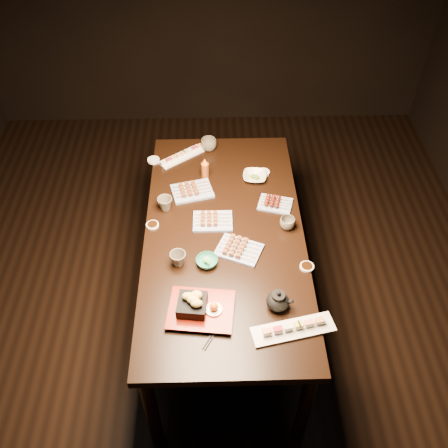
# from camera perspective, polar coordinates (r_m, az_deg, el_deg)

# --- Properties ---
(ground) EXTENTS (5.00, 5.00, 0.00)m
(ground) POSITION_cam_1_polar(r_m,az_deg,el_deg) (3.30, -1.39, -12.67)
(ground) COLOR black
(ground) RESTS_ON ground
(dining_table) EXTENTS (1.13, 1.90, 0.75)m
(dining_table) POSITION_cam_1_polar(r_m,az_deg,el_deg) (3.11, 0.02, -5.77)
(dining_table) COLOR black
(dining_table) RESTS_ON ground
(sushi_platter_near) EXTENTS (0.41, 0.19, 0.05)m
(sushi_platter_near) POSITION_cam_1_polar(r_m,az_deg,el_deg) (2.43, 7.94, -11.63)
(sushi_platter_near) COLOR white
(sushi_platter_near) RESTS_ON dining_table
(sushi_platter_far) EXTENTS (0.31, 0.26, 0.04)m
(sushi_platter_far) POSITION_cam_1_polar(r_m,az_deg,el_deg) (3.34, -4.89, 7.86)
(sushi_platter_far) COLOR white
(sushi_platter_far) RESTS_ON dining_table
(yakitori_plate_center) EXTENTS (0.23, 0.17, 0.06)m
(yakitori_plate_center) POSITION_cam_1_polar(r_m,az_deg,el_deg) (2.86, -1.30, 0.63)
(yakitori_plate_center) COLOR #828EB6
(yakitori_plate_center) RESTS_ON dining_table
(yakitori_plate_right) EXTENTS (0.28, 0.25, 0.06)m
(yakitori_plate_right) POSITION_cam_1_polar(r_m,az_deg,el_deg) (2.71, 1.73, -2.68)
(yakitori_plate_right) COLOR #828EB6
(yakitori_plate_right) RESTS_ON dining_table
(yakitori_plate_left) EXTENTS (0.28, 0.23, 0.06)m
(yakitori_plate_left) POSITION_cam_1_polar(r_m,az_deg,el_deg) (3.06, -3.67, 4.08)
(yakitori_plate_left) COLOR #828EB6
(yakitori_plate_left) RESTS_ON dining_table
(tsukune_plate) EXTENTS (0.23, 0.19, 0.05)m
(tsukune_plate) POSITION_cam_1_polar(r_m,az_deg,el_deg) (2.99, 5.89, 2.53)
(tsukune_plate) COLOR #828EB6
(tsukune_plate) RESTS_ON dining_table
(edamame_bowl_green) EXTENTS (0.14, 0.14, 0.04)m
(edamame_bowl_green) POSITION_cam_1_polar(r_m,az_deg,el_deg) (2.66, -1.97, -4.31)
(edamame_bowl_green) COLOR #287B5C
(edamame_bowl_green) RESTS_ON dining_table
(edamame_bowl_cream) EXTENTS (0.16, 0.16, 0.04)m
(edamame_bowl_cream) POSITION_cam_1_polar(r_m,az_deg,el_deg) (3.16, 3.52, 5.41)
(edamame_bowl_cream) COLOR beige
(edamame_bowl_cream) RESTS_ON dining_table
(tempura_tray) EXTENTS (0.35, 0.29, 0.12)m
(tempura_tray) POSITION_cam_1_polar(r_m,az_deg,el_deg) (2.44, -2.68, -9.24)
(tempura_tray) COLOR black
(tempura_tray) RESTS_ON dining_table
(teacup_near_left) EXTENTS (0.10, 0.10, 0.08)m
(teacup_near_left) POSITION_cam_1_polar(r_m,az_deg,el_deg) (2.65, -5.27, -4.00)
(teacup_near_left) COLOR brown
(teacup_near_left) RESTS_ON dining_table
(teacup_mid_right) EXTENTS (0.12, 0.12, 0.07)m
(teacup_mid_right) POSITION_cam_1_polar(r_m,az_deg,el_deg) (2.85, 7.26, 0.08)
(teacup_mid_right) COLOR brown
(teacup_mid_right) RESTS_ON dining_table
(teacup_far_left) EXTENTS (0.11, 0.11, 0.08)m
(teacup_far_left) POSITION_cam_1_polar(r_m,az_deg,el_deg) (2.96, -6.75, 2.32)
(teacup_far_left) COLOR brown
(teacup_far_left) RESTS_ON dining_table
(teacup_far_right) EXTENTS (0.14, 0.14, 0.08)m
(teacup_far_right) POSITION_cam_1_polar(r_m,az_deg,el_deg) (3.38, -1.76, 9.07)
(teacup_far_right) COLOR brown
(teacup_far_right) RESTS_ON dining_table
(teapot) EXTENTS (0.16, 0.16, 0.11)m
(teapot) POSITION_cam_1_polar(r_m,az_deg,el_deg) (2.47, 6.17, -8.58)
(teapot) COLOR black
(teapot) RESTS_ON dining_table
(condiment_bottle) EXTENTS (0.05, 0.05, 0.15)m
(condiment_bottle) POSITION_cam_1_polar(r_m,az_deg,el_deg) (3.13, -2.18, 6.37)
(condiment_bottle) COLOR #71340F
(condiment_bottle) RESTS_ON dining_table
(sauce_dish_west) EXTENTS (0.09, 0.09, 0.01)m
(sauce_dish_west) POSITION_cam_1_polar(r_m,az_deg,el_deg) (2.89, -8.17, -0.12)
(sauce_dish_west) COLOR white
(sauce_dish_west) RESTS_ON dining_table
(sauce_dish_east) EXTENTS (0.11, 0.11, 0.01)m
(sauce_dish_east) POSITION_cam_1_polar(r_m,az_deg,el_deg) (3.21, 4.51, 5.89)
(sauce_dish_east) COLOR white
(sauce_dish_east) RESTS_ON dining_table
(sauce_dish_se) EXTENTS (0.10, 0.10, 0.01)m
(sauce_dish_se) POSITION_cam_1_polar(r_m,az_deg,el_deg) (2.69, 9.44, -4.83)
(sauce_dish_se) COLOR white
(sauce_dish_se) RESTS_ON dining_table
(sauce_dish_nw) EXTENTS (0.10, 0.10, 0.01)m
(sauce_dish_nw) POSITION_cam_1_polar(r_m,az_deg,el_deg) (3.34, -8.06, 7.24)
(sauce_dish_nw) COLOR white
(sauce_dish_nw) RESTS_ON dining_table
(chopsticks_near) EXTENTS (0.13, 0.21, 0.01)m
(chopsticks_near) POSITION_cam_1_polar(r_m,az_deg,el_deg) (2.42, -0.97, -12.08)
(chopsticks_near) COLOR black
(chopsticks_near) RESTS_ON dining_table
(chopsticks_se) EXTENTS (0.23, 0.03, 0.01)m
(chopsticks_se) POSITION_cam_1_polar(r_m,az_deg,el_deg) (2.49, 9.88, -10.92)
(chopsticks_se) COLOR black
(chopsticks_se) RESTS_ON dining_table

